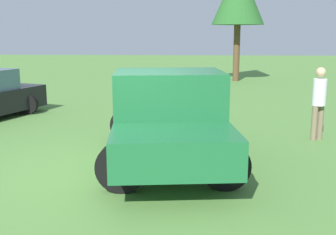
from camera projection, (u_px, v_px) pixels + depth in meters
The scene contains 3 objects.
ground_plane at pixel (120, 170), 7.81m from camera, with size 80.00×80.00×0.00m, color #54843D.
pickup_truck at pixel (168, 116), 8.02m from camera, with size 2.85×5.07×1.84m.
person_bystander at pixel (319, 99), 9.83m from camera, with size 0.44×0.44×1.74m.
Camera 1 is at (-1.28, 7.39, 2.54)m, focal length 44.53 mm.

